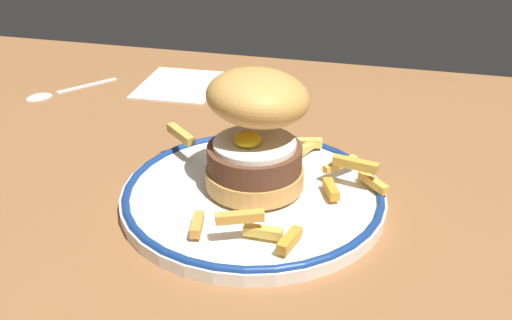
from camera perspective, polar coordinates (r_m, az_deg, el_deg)
name	(u,v)px	position (r cm, az deg, el deg)	size (l,w,h in cm)	color
ground_plane	(242,243)	(55.26, -1.36, -8.02)	(117.21, 94.62, 4.00)	brown
dinner_plate	(256,194)	(56.99, 0.00, -3.34)	(25.39, 25.39, 1.60)	white
burger	(255,128)	(55.09, -0.09, 3.10)	(13.60, 13.47, 11.45)	#C78E47
fries_pile	(287,178)	(56.22, 3.03, -1.75)	(23.90, 20.46, 2.59)	orange
spoon	(50,93)	(86.91, -19.27, 6.15)	(9.41, 11.61, 0.90)	silver
napkin	(180,84)	(86.35, -7.37, 7.27)	(10.77, 12.71, 0.40)	white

